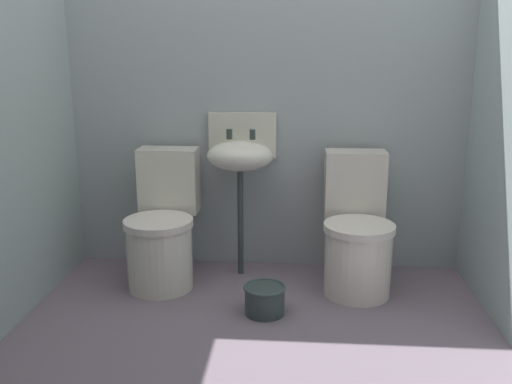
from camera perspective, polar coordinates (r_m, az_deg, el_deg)
ground_plane at (r=2.76m, az=-0.46°, el=-16.58°), size 2.85×2.66×0.08m
wall_back at (r=3.55m, az=1.11°, el=10.51°), size 2.85×0.10×2.27m
toilet_left at (r=3.40m, az=-9.41°, el=-3.89°), size 0.40×0.59×0.78m
toilet_right at (r=3.33m, az=10.14°, el=-4.35°), size 0.41×0.60×0.78m
sink at (r=3.40m, az=-1.57°, el=3.83°), size 0.42×0.35×0.99m
bucket at (r=3.05m, az=0.88°, el=-10.72°), size 0.23×0.23×0.16m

